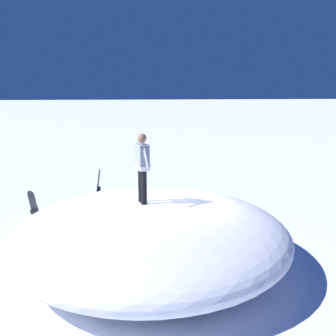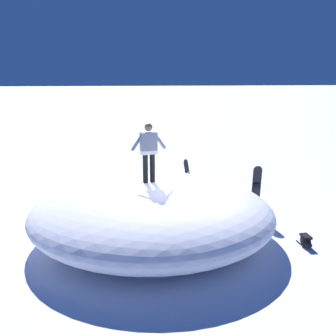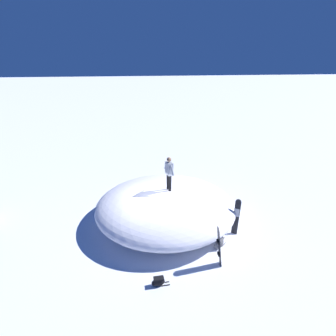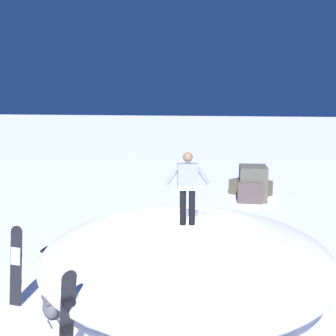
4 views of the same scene
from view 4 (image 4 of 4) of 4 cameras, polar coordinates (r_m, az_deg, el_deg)
The scene contains 8 objects.
ground at distance 10.44m, azimuth -0.02°, elevation -15.05°, with size 240.00×240.00×0.00m, color white.
snow_mound at distance 9.53m, azimuth 2.53°, elevation -12.24°, with size 6.58×6.63×1.61m, color white.
snowboarder_standing at distance 8.86m, azimuth 2.77°, elevation -2.23°, with size 0.35×0.98×1.62m.
snowboard_primary_upright at distance 9.44m, azimuth -20.56°, elevation -12.54°, with size 0.25×0.29×1.71m.
snowboard_secondary_upright at distance 7.38m, azimuth -13.93°, elevation -19.04°, with size 0.40×0.42×1.61m.
backpack_near at distance 11.88m, azimuth -16.61°, elevation -11.48°, with size 0.63×0.26×0.33m.
backpack_far at distance 8.91m, azimuth -16.22°, elevation -18.29°, with size 0.64×0.63×0.45m.
rock_outcrop at distance 18.62m, azimuth 11.66°, elevation -2.44°, with size 2.86×2.04×1.52m.
Camera 4 is at (-9.26, -2.19, 4.29)m, focal length 43.34 mm.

